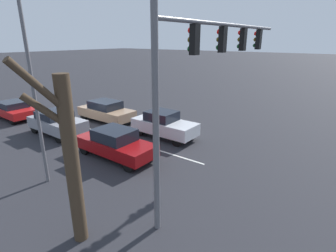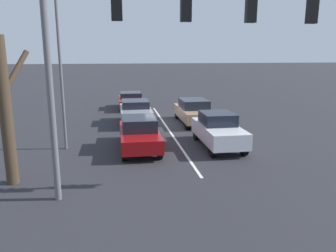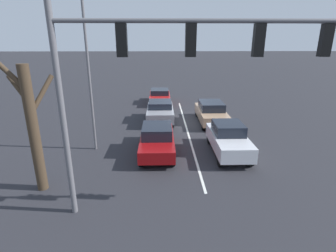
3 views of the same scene
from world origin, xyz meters
The scene contains 10 objects.
ground_plane centered at (0.00, 0.00, 0.00)m, with size 240.00×240.00×0.00m, color #28282D.
lane_stripe_left_divider centered at (0.00, 1.88, 0.01)m, with size 0.12×15.75×0.01m, color silver.
car_maroon_midlane_front centered at (2.02, 5.55, 0.78)m, with size 1.80×4.52×1.54m.
car_silver_leftlane_front centered at (-1.84, 5.79, 0.85)m, with size 1.74×4.19×1.68m.
car_gray_midlane_second centered at (1.85, -0.17, 0.81)m, with size 1.94×4.08×1.52m.
car_tan_leftlane_second centered at (-1.94, 0.21, 0.81)m, with size 1.89×4.54×1.57m.
car_red_midlane_third centered at (1.89, -6.18, 0.72)m, with size 1.93×4.15×1.36m.
traffic_signal_gantry centered at (1.62, 10.73, 5.24)m, with size 9.87×0.37×7.01m.
street_lamp_right_shoulder centered at (5.32, 5.01, 4.76)m, with size 2.02×0.24×8.25m.
bare_tree_near centered at (6.82, 9.10, 2.85)m, with size 2.06×1.17×5.61m.
Camera 1 is at (10.53, 15.36, 5.95)m, focal length 28.00 mm.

